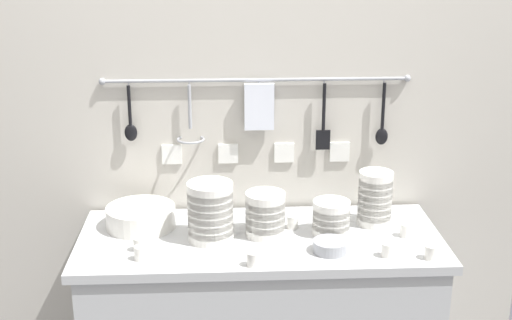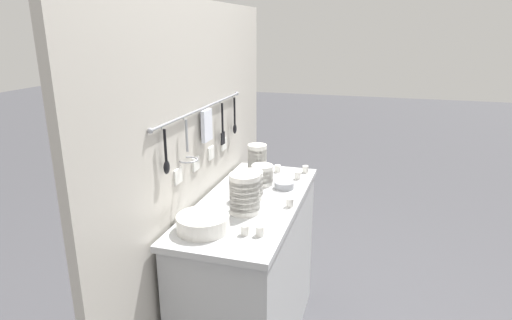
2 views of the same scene
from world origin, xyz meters
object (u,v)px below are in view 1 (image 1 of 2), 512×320
(bowl_stack_tall_left, at_px, (375,198))
(cup_front_right, at_px, (253,259))
(steel_mixing_bowl, at_px, (330,246))
(cup_by_caddy, at_px, (431,252))
(cup_edge_far, at_px, (406,230))
(cup_front_left, at_px, (388,250))
(plate_stack, at_px, (141,217))
(cup_back_left, at_px, (140,253))
(bowl_stack_short_front, at_px, (331,218))
(cup_centre, at_px, (293,222))
(bowl_stack_back_corner, at_px, (265,214))
(cup_mid_row, at_px, (139,244))
(bowl_stack_wide_centre, at_px, (210,212))

(bowl_stack_tall_left, height_order, cup_front_right, bowl_stack_tall_left)
(bowl_stack_tall_left, height_order, steel_mixing_bowl, bowl_stack_tall_left)
(cup_by_caddy, bearing_deg, cup_edge_far, 101.65)
(cup_by_caddy, relative_size, cup_front_left, 1.00)
(plate_stack, distance_m, cup_back_left, 0.25)
(bowl_stack_short_front, relative_size, cup_centre, 2.80)
(bowl_stack_back_corner, relative_size, bowl_stack_short_front, 1.21)
(cup_back_left, xyz_separation_m, cup_front_right, (0.34, -0.06, 0.00))
(bowl_stack_tall_left, distance_m, cup_front_right, 0.53)
(cup_back_left, bearing_deg, steel_mixing_bowl, 2.63)
(bowl_stack_tall_left, relative_size, steel_mixing_bowl, 1.72)
(cup_front_right, xyz_separation_m, cup_mid_row, (-0.35, 0.12, 0.00))
(bowl_stack_tall_left, distance_m, cup_front_left, 0.26)
(cup_mid_row, bearing_deg, cup_by_caddy, -6.56)
(bowl_stack_wide_centre, height_order, bowl_stack_short_front, bowl_stack_wide_centre)
(bowl_stack_short_front, distance_m, cup_back_left, 0.63)
(plate_stack, relative_size, cup_edge_far, 5.31)
(cup_by_caddy, distance_m, cup_front_left, 0.13)
(bowl_stack_wide_centre, relative_size, bowl_stack_short_front, 1.59)
(bowl_stack_short_front, xyz_separation_m, steel_mixing_bowl, (-0.02, -0.13, -0.04))
(bowl_stack_tall_left, distance_m, cup_by_caddy, 0.31)
(cup_back_left, distance_m, cup_mid_row, 0.07)
(bowl_stack_back_corner, distance_m, cup_by_caddy, 0.54)
(bowl_stack_tall_left, relative_size, cup_mid_row, 4.28)
(bowl_stack_tall_left, xyz_separation_m, cup_mid_row, (-0.78, -0.17, -0.07))
(cup_edge_far, relative_size, cup_by_caddy, 1.00)
(plate_stack, distance_m, steel_mixing_bowl, 0.65)
(cup_back_left, distance_m, cup_front_right, 0.35)
(plate_stack, bearing_deg, cup_centre, -4.29)
(cup_front_left, bearing_deg, bowl_stack_wide_centre, 164.39)
(bowl_stack_short_front, relative_size, cup_by_caddy, 2.80)
(bowl_stack_wide_centre, height_order, cup_by_caddy, bowl_stack_wide_centre)
(steel_mixing_bowl, relative_size, cup_edge_far, 2.49)
(bowl_stack_short_front, height_order, cup_front_left, bowl_stack_short_front)
(bowl_stack_wide_centre, distance_m, cup_centre, 0.30)
(steel_mixing_bowl, xyz_separation_m, cup_by_caddy, (0.30, -0.07, 0.00))
(cup_mid_row, bearing_deg, cup_back_left, -80.81)
(bowl_stack_tall_left, xyz_separation_m, cup_edge_far, (0.08, -0.11, -0.07))
(bowl_stack_short_front, distance_m, cup_by_caddy, 0.34)
(cup_centre, bearing_deg, steel_mixing_bowl, -62.13)
(cup_by_caddy, bearing_deg, bowl_stack_back_corner, 157.82)
(cup_front_left, bearing_deg, plate_stack, 161.03)
(steel_mixing_bowl, xyz_separation_m, cup_mid_row, (-0.60, 0.04, 0.00))
(bowl_stack_wide_centre, bearing_deg, cup_back_left, -147.36)
(bowl_stack_back_corner, height_order, bowl_stack_short_front, bowl_stack_back_corner)
(bowl_stack_wide_centre, xyz_separation_m, cup_edge_far, (0.64, -0.01, -0.08))
(cup_front_left, xyz_separation_m, cup_mid_row, (-0.77, 0.08, 0.00))
(bowl_stack_wide_centre, bearing_deg, bowl_stack_tall_left, 10.25)
(steel_mixing_bowl, xyz_separation_m, cup_front_left, (0.17, -0.04, 0.00))
(cup_front_left, height_order, cup_mid_row, same)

